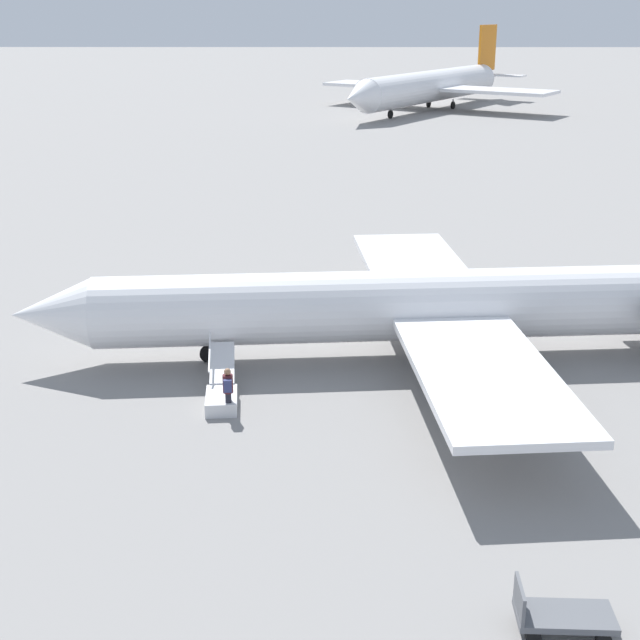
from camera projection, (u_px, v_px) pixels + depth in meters
name	position (u px, v px, depth m)	size (l,w,h in m)	color
ground_plane	(411.00, 356.00, 36.19)	(600.00, 600.00, 0.00)	gray
airplane_main	(437.00, 304.00, 35.53)	(32.01, 24.21, 7.40)	white
airplane_taxiing_distant	(434.00, 86.00, 122.20)	(31.41, 39.96, 10.97)	white
boarding_stairs	(222.00, 393.00, 31.80)	(1.36, 4.09, 1.80)	silver
passenger	(228.00, 389.00, 30.62)	(0.36, 0.55, 1.74)	#23232D
luggage_cart	(560.00, 615.00, 20.04)	(2.24, 1.18, 1.22)	#595B60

